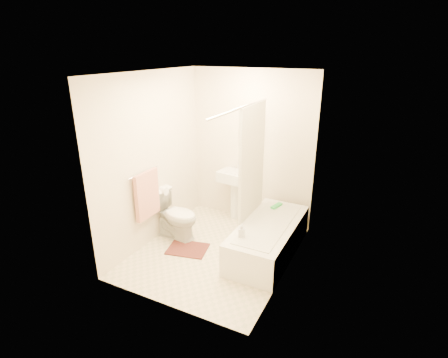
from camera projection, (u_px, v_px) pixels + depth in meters
The scene contains 17 objects.
floor at pixel (216, 252), 4.88m from camera, with size 2.40×2.40×0.00m, color beige.
ceiling at pixel (214, 73), 4.03m from camera, with size 2.40×2.40×0.00m, color white.
wall_back at pixel (251, 148), 5.46m from camera, with size 2.00×0.02×2.40m, color beige.
wall_left at pixel (152, 160), 4.87m from camera, with size 0.02×2.40×2.40m, color beige.
wall_right at pixel (292, 183), 4.03m from camera, with size 0.02×2.40×2.40m, color beige.
mirror at pixel (251, 129), 5.33m from camera, with size 0.40×0.03×0.55m, color white.
curtain_rod at pixel (241, 108), 4.13m from camera, with size 0.03×0.03×1.70m, color silver.
shower_curtain at pixel (252, 162), 4.74m from camera, with size 0.04×0.80×1.55m, color silver.
towel_bar at pixel (143, 172), 4.68m from camera, with size 0.02×0.02×0.60m, color silver.
towel at pixel (147, 195), 4.78m from camera, with size 0.06×0.45×0.66m, color #CC7266.
toilet_paper at pixel (163, 191), 5.12m from camera, with size 0.12×0.12×0.11m, color white.
toilet at pixel (175, 215), 5.14m from camera, with size 0.41×0.73×0.72m, color white.
sink at pixel (234, 193), 5.69m from camera, with size 0.46×0.37×0.90m, color white, non-canonical shape.
bathtub at pixel (268, 238), 4.77m from camera, with size 0.69×1.58×0.45m, color white, non-canonical shape.
bath_mat at pixel (188, 249), 4.92m from camera, with size 0.54×0.41×0.02m, color #503123.
soap_bottle at pixel (242, 231), 4.35m from camera, with size 0.08×0.08×0.18m, color silver.
scrub_brush at pixel (276, 206), 5.18m from camera, with size 0.07×0.22×0.04m, color green.
Camera 1 is at (1.99, -3.71, 2.67)m, focal length 28.00 mm.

